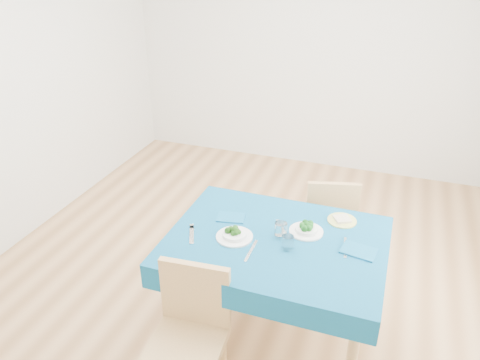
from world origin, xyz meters
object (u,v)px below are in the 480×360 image
(bowl_far, at_px, (306,228))
(chair_near, at_px, (185,337))
(bowl_near, at_px, (234,233))
(chair_far, at_px, (328,217))
(side_plate, at_px, (342,220))
(table, at_px, (274,288))

(bowl_far, bearing_deg, chair_near, -119.62)
(chair_near, relative_size, bowl_near, 4.39)
(chair_far, relative_size, bowl_near, 4.08)
(chair_near, bearing_deg, bowl_near, 79.95)
(chair_far, distance_m, bowl_near, 1.06)
(chair_near, xyz_separation_m, bowl_near, (0.06, 0.61, 0.29))
(chair_far, distance_m, side_plate, 0.60)
(bowl_near, distance_m, bowl_far, 0.45)
(table, bearing_deg, chair_far, 77.01)
(chair_far, xyz_separation_m, bowl_far, (-0.04, -0.70, 0.33))
(chair_near, xyz_separation_m, side_plate, (0.65, 1.02, 0.26))
(table, xyz_separation_m, bowl_near, (-0.25, -0.07, 0.41))
(table, distance_m, bowl_near, 0.49)
(table, xyz_separation_m, side_plate, (0.35, 0.34, 0.38))
(chair_far, bearing_deg, bowl_near, 49.00)
(chair_near, xyz_separation_m, bowl_far, (0.46, 0.81, 0.29))
(chair_near, relative_size, chair_far, 1.08)
(side_plate, bearing_deg, bowl_near, -145.44)
(table, relative_size, bowl_near, 5.76)
(bowl_far, xyz_separation_m, side_plate, (0.19, 0.21, -0.03))
(bowl_near, relative_size, bowl_far, 1.07)
(chair_near, height_order, bowl_far, chair_near)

